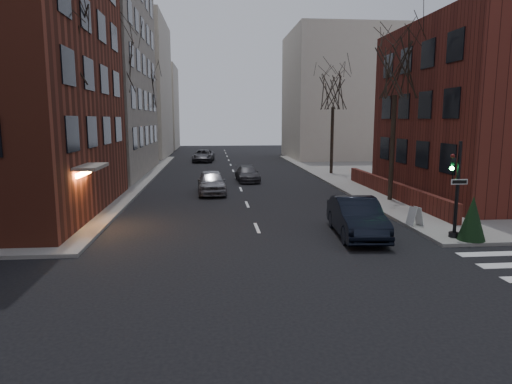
# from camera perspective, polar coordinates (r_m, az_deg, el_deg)

# --- Properties ---
(ground) EXTENTS (160.00, 160.00, 0.00)m
(ground) POSITION_cam_1_polar(r_m,az_deg,el_deg) (10.22, 7.16, -20.44)
(ground) COLOR black
(ground) RESTS_ON ground
(building_left_tan) EXTENTS (18.00, 18.00, 28.00)m
(building_left_tan) POSITION_cam_1_polar(r_m,az_deg,el_deg) (46.10, -25.90, 19.44)
(building_left_tan) COLOR #A29686
(building_left_tan) RESTS_ON ground
(building_right_brick) EXTENTS (12.00, 14.00, 11.00)m
(building_right_brick) POSITION_cam_1_polar(r_m,az_deg,el_deg) (33.30, 28.69, 8.80)
(building_right_brick) COLOR #5C221A
(building_right_brick) RESTS_ON ground
(low_wall_right) EXTENTS (0.35, 16.00, 1.00)m
(low_wall_right) POSITION_cam_1_polar(r_m,az_deg,el_deg) (30.21, 16.60, 0.37)
(low_wall_right) COLOR #5C221A
(low_wall_right) RESTS_ON sidewalk_far_right
(building_distant_la) EXTENTS (14.00, 16.00, 18.00)m
(building_distant_la) POSITION_cam_1_polar(r_m,az_deg,el_deg) (65.09, -17.38, 12.18)
(building_distant_la) COLOR beige
(building_distant_la) RESTS_ON ground
(building_distant_ra) EXTENTS (14.00, 14.00, 16.00)m
(building_distant_ra) POSITION_cam_1_polar(r_m,az_deg,el_deg) (61.16, 10.91, 11.71)
(building_distant_ra) COLOR beige
(building_distant_ra) RESTS_ON ground
(building_distant_lb) EXTENTS (10.00, 12.00, 14.00)m
(building_distant_lb) POSITION_cam_1_polar(r_m,az_deg,el_deg) (81.43, -13.45, 10.22)
(building_distant_lb) COLOR beige
(building_distant_lb) RESTS_ON ground
(traffic_signal) EXTENTS (0.76, 0.44, 4.00)m
(traffic_signal) POSITION_cam_1_polar(r_m,az_deg,el_deg) (20.52, 23.66, -0.43)
(traffic_signal) COLOR black
(traffic_signal) RESTS_ON sidewalk_far_right
(tree_left_a) EXTENTS (4.18, 4.18, 10.26)m
(tree_left_a) POSITION_cam_1_polar(r_m,az_deg,el_deg) (23.90, -22.89, 16.68)
(tree_left_a) COLOR #2D231C
(tree_left_a) RESTS_ON sidewalk_far_left
(tree_left_b) EXTENTS (4.40, 4.40, 10.80)m
(tree_left_b) POSITION_cam_1_polar(r_m,az_deg,el_deg) (35.53, -17.04, 14.98)
(tree_left_b) COLOR #2D231C
(tree_left_b) RESTS_ON sidewalk_far_left
(tree_left_c) EXTENTS (3.96, 3.96, 9.72)m
(tree_left_c) POSITION_cam_1_polar(r_m,az_deg,el_deg) (49.22, -13.71, 12.33)
(tree_left_c) COLOR #2D231C
(tree_left_c) RESTS_ON sidewalk_far_left
(tree_right_a) EXTENTS (3.96, 3.96, 9.72)m
(tree_right_a) POSITION_cam_1_polar(r_m,az_deg,el_deg) (28.94, 17.09, 14.65)
(tree_right_a) COLOR #2D231C
(tree_right_a) RESTS_ON sidewalk_far_right
(tree_right_b) EXTENTS (3.74, 3.74, 9.18)m
(tree_right_b) POSITION_cam_1_polar(r_m,az_deg,el_deg) (42.16, 9.63, 12.44)
(tree_right_b) COLOR #2D231C
(tree_right_b) RESTS_ON sidewalk_far_right
(streetlamp_near) EXTENTS (0.36, 0.36, 6.28)m
(streetlamp_near) POSITION_cam_1_polar(r_m,az_deg,el_deg) (31.29, -17.00, 7.25)
(streetlamp_near) COLOR black
(streetlamp_near) RESTS_ON sidewalk_far_left
(streetlamp_far) EXTENTS (0.36, 0.36, 6.28)m
(streetlamp_far) POSITION_cam_1_polar(r_m,az_deg,el_deg) (51.04, -12.56, 7.98)
(streetlamp_far) COLOR black
(streetlamp_far) RESTS_ON sidewalk_far_left
(parked_sedan) EXTENTS (2.14, 5.17, 1.67)m
(parked_sedan) POSITION_cam_1_polar(r_m,az_deg,el_deg) (20.21, 12.48, -3.11)
(parked_sedan) COLOR black
(parked_sedan) RESTS_ON ground
(car_lane_silver) EXTENTS (2.06, 4.74, 1.59)m
(car_lane_silver) POSITION_cam_1_polar(r_m,az_deg,el_deg) (31.19, -5.58, 1.24)
(car_lane_silver) COLOR gray
(car_lane_silver) RESTS_ON ground
(car_lane_gray) EXTENTS (1.99, 4.32, 1.22)m
(car_lane_gray) POSITION_cam_1_polar(r_m,az_deg,el_deg) (37.22, -1.09, 2.27)
(car_lane_gray) COLOR #3A393E
(car_lane_gray) RESTS_ON ground
(car_lane_far) EXTENTS (2.76, 5.31, 1.43)m
(car_lane_far) POSITION_cam_1_polar(r_m,az_deg,el_deg) (55.00, -6.60, 4.53)
(car_lane_far) COLOR #434247
(car_lane_far) RESTS_ON ground
(sandwich_board) EXTENTS (0.50, 0.62, 0.88)m
(sandwich_board) POSITION_cam_1_polar(r_m,az_deg,el_deg) (22.42, 19.26, -2.84)
(sandwich_board) COLOR silver
(sandwich_board) RESTS_ON sidewalk_far_right
(evergreen_shrub) EXTENTS (1.33, 1.33, 1.82)m
(evergreen_shrub) POSITION_cam_1_polar(r_m,az_deg,el_deg) (20.50, 25.43, -2.97)
(evergreen_shrub) COLOR black
(evergreen_shrub) RESTS_ON sidewalk_far_right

